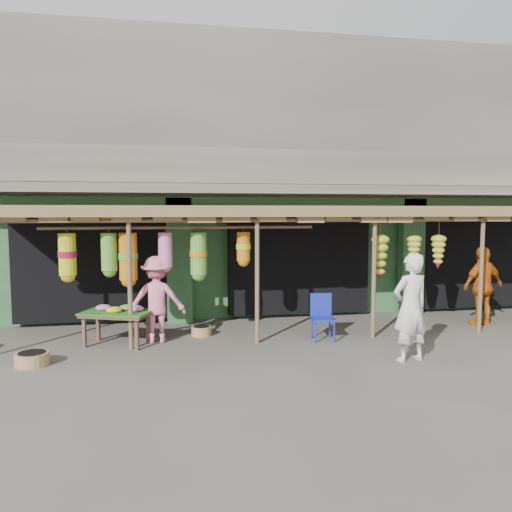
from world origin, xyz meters
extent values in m
plane|color=#514C47|center=(0.00, 0.00, 0.00)|extent=(80.00, 80.00, 0.00)
cube|color=gray|center=(0.00, 5.00, 5.00)|extent=(16.00, 6.00, 4.00)
cube|color=#2D6033|center=(0.00, 5.15, 1.50)|extent=(16.00, 5.70, 3.00)
cube|color=gray|center=(0.00, 1.65, 3.20)|extent=(16.00, 0.90, 0.22)
cube|color=gray|center=(0.00, 1.25, 3.70)|extent=(16.00, 0.10, 0.80)
cube|color=#2D6033|center=(0.00, 2.05, 2.85)|extent=(16.00, 0.35, 0.35)
cube|color=yellow|center=(-5.00, 1.97, 2.75)|extent=(1.70, 0.06, 0.55)
cube|color=#B21414|center=(-5.00, 1.93, 2.75)|extent=(1.30, 0.02, 0.30)
cube|color=black|center=(-5.00, 3.00, 1.35)|extent=(3.60, 2.00, 2.50)
cube|color=black|center=(0.00, 3.00, 1.35)|extent=(3.60, 2.00, 2.50)
cube|color=black|center=(5.00, 3.00, 1.35)|extent=(3.60, 2.00, 2.50)
cube|color=#2D6033|center=(-3.00, 2.05, 1.50)|extent=(0.60, 0.35, 3.00)
cube|color=#2D6033|center=(3.00, 2.05, 1.50)|extent=(0.60, 0.35, 3.00)
cylinder|color=brown|center=(-4.00, -0.20, 1.30)|extent=(0.09, 0.09, 2.60)
cylinder|color=brown|center=(-1.50, -0.20, 1.30)|extent=(0.09, 0.09, 2.60)
cylinder|color=brown|center=(1.00, -0.20, 1.30)|extent=(0.09, 0.09, 2.60)
cylinder|color=brown|center=(3.50, -0.20, 1.30)|extent=(0.09, 0.09, 2.60)
cylinder|color=brown|center=(-0.25, -0.20, 2.50)|extent=(12.90, 0.08, 0.08)
cylinder|color=brown|center=(-3.00, 0.20, 2.35)|extent=(5.50, 0.06, 0.06)
cube|color=brown|center=(0.00, 0.90, 2.68)|extent=(14.00, 2.70, 0.22)
cube|color=brown|center=(-4.91, 0.07, 0.29)|extent=(0.08, 0.08, 0.59)
cube|color=brown|center=(-3.88, -0.33, 0.29)|extent=(0.08, 0.08, 0.59)
cube|color=brown|center=(-4.72, 0.58, 0.29)|extent=(0.08, 0.08, 0.59)
cube|color=brown|center=(-3.69, 0.19, 0.29)|extent=(0.08, 0.08, 0.59)
cube|color=brown|center=(-4.30, 0.13, 0.63)|extent=(1.47, 1.15, 0.06)
cube|color=#26661E|center=(-4.30, 0.13, 0.67)|extent=(1.53, 1.21, 0.03)
ellipsoid|color=pink|center=(-4.57, 0.33, 0.74)|extent=(0.31, 0.26, 0.13)
ellipsoid|color=yellow|center=(-4.33, 0.04, 0.74)|extent=(0.31, 0.26, 0.13)
ellipsoid|color=pink|center=(-3.92, 0.10, 0.74)|extent=(0.31, 0.26, 0.13)
ellipsoid|color=#5FA537|center=(-4.11, 0.25, 0.74)|extent=(0.31, 0.26, 0.13)
cylinder|color=#17249B|center=(-0.33, -0.42, 0.22)|extent=(0.04, 0.04, 0.43)
cylinder|color=#17249B|center=(0.06, -0.45, 0.22)|extent=(0.04, 0.04, 0.43)
cylinder|color=#17249B|center=(-0.30, -0.03, 0.22)|extent=(0.04, 0.04, 0.43)
cylinder|color=#17249B|center=(0.09, -0.06, 0.22)|extent=(0.04, 0.04, 0.43)
cube|color=#17249B|center=(-0.12, -0.24, 0.46)|extent=(0.49, 0.49, 0.05)
cube|color=#17249B|center=(-0.10, -0.02, 0.72)|extent=(0.46, 0.08, 0.49)
cylinder|color=olive|center=(-5.63, -0.97, 0.11)|extent=(0.73, 0.73, 0.22)
cylinder|color=#87603F|center=(-2.58, 0.62, 0.10)|extent=(0.52, 0.52, 0.20)
imported|color=silver|center=(0.97, -1.88, 0.97)|extent=(0.79, 0.61, 1.94)
imported|color=#CA5F13|center=(4.00, 0.44, 0.94)|extent=(1.16, 0.65, 1.87)
imported|color=pink|center=(-3.50, 0.26, 0.89)|extent=(1.21, 0.78, 1.77)
camera|label=1|loc=(-3.28, -10.01, 2.67)|focal=35.00mm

